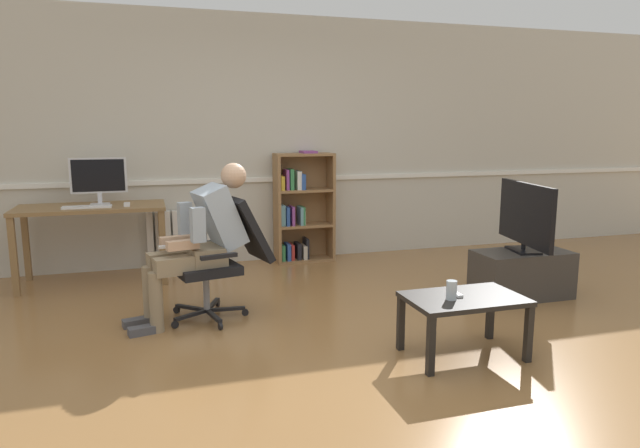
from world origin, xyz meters
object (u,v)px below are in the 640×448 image
object	(u,v)px
tv_stand	(522,274)
tv_screen	(526,216)
bookshelf	(300,209)
office_chair	(225,252)
radiator	(189,238)
keyboard	(87,207)
coffee_table	(464,305)
computer_desk	(92,216)
drinking_glass	(451,290)
computer_mouse	(127,204)
imac_monitor	(99,177)
person_seated	(201,238)
spare_remote	(455,293)

from	to	relation	value
tv_stand	tv_screen	distance (m)	0.53
bookshelf	office_chair	xyz separation A→B (m)	(-1.06, -1.63, -0.07)
radiator	keyboard	bearing A→B (deg)	-150.84
coffee_table	tv_stand	bearing A→B (deg)	39.92
bookshelf	computer_desk	bearing A→B (deg)	-172.30
coffee_table	bookshelf	bearing A→B (deg)	96.52
drinking_glass	radiator	bearing A→B (deg)	115.29
bookshelf	tv_screen	world-z (taller)	bookshelf
radiator	computer_mouse	bearing A→B (deg)	-139.52
imac_monitor	coffee_table	world-z (taller)	imac_monitor
keyboard	person_seated	xyz separation A→B (m)	(0.92, -1.25, -0.11)
tv_stand	office_chair	bearing A→B (deg)	173.92
computer_mouse	bookshelf	bearing A→B (deg)	12.72
tv_stand	radiator	bearing A→B (deg)	143.85
keyboard	spare_remote	xyz separation A→B (m)	(2.47, -2.43, -0.35)
computer_mouse	drinking_glass	distance (m)	3.26
imac_monitor	computer_mouse	xyz separation A→B (m)	(0.25, -0.20, -0.25)
office_chair	coffee_table	distance (m)	1.90
keyboard	spare_remote	size ratio (longest dim) A/B	2.90
spare_remote	radiator	bearing A→B (deg)	-59.64
keyboard	tv_stand	distance (m)	4.02
bookshelf	spare_remote	distance (m)	2.88
office_chair	computer_mouse	bearing A→B (deg)	-161.19
bookshelf	radiator	xyz separation A→B (m)	(-1.22, 0.10, -0.28)
coffee_table	spare_remote	bearing A→B (deg)	126.53
computer_mouse	person_seated	world-z (taller)	person_seated
keyboard	computer_mouse	bearing A→B (deg)	3.25
computer_mouse	spare_remote	bearing A→B (deg)	-49.17
imac_monitor	person_seated	size ratio (longest dim) A/B	0.42
spare_remote	coffee_table	bearing A→B (deg)	129.73
bookshelf	drinking_glass	distance (m)	2.95
imac_monitor	keyboard	xyz separation A→B (m)	(-0.10, -0.22, -0.25)
keyboard	office_chair	xyz separation A→B (m)	(1.11, -1.20, -0.25)
computer_mouse	radiator	size ratio (longest dim) A/B	0.11
office_chair	bookshelf	bearing A→B (deg)	133.98
imac_monitor	tv_stand	xyz separation A→B (m)	(3.60, -1.70, -0.81)
radiator	tv_screen	world-z (taller)	tv_screen
computer_mouse	radiator	xyz separation A→B (m)	(0.60, 0.51, -0.46)
computer_mouse	office_chair	world-z (taller)	office_chair
radiator	imac_monitor	bearing A→B (deg)	-159.79
drinking_glass	office_chair	bearing A→B (deg)	134.25
computer_mouse	imac_monitor	bearing A→B (deg)	141.96
computer_desk	bookshelf	size ratio (longest dim) A/B	1.10
imac_monitor	radiator	bearing A→B (deg)	20.21
office_chair	drinking_glass	bearing A→B (deg)	31.22
keyboard	drinking_glass	xyz separation A→B (m)	(2.39, -2.51, -0.30)
imac_monitor	office_chair	size ratio (longest dim) A/B	0.54
computer_desk	tv_stand	world-z (taller)	computer_desk
keyboard	drinking_glass	bearing A→B (deg)	-46.46
office_chair	radiator	bearing A→B (deg)	172.30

